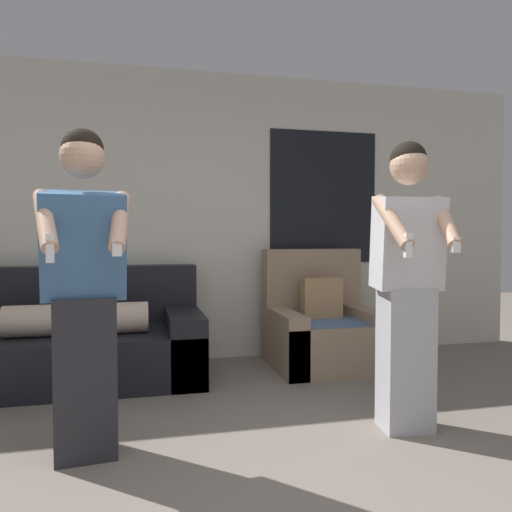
% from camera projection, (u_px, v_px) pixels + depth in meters
% --- Properties ---
extents(wall_back, '(6.75, 0.07, 2.70)m').
position_uv_depth(wall_back, '(195.00, 216.00, 4.69)').
color(wall_back, beige).
rests_on(wall_back, ground_plane).
extents(couch, '(1.92, 0.98, 0.90)m').
position_uv_depth(couch, '(81.00, 343.00, 4.00)').
color(couch, black).
rests_on(couch, ground_plane).
extents(armchair, '(0.92, 0.87, 1.04)m').
position_uv_depth(armchair, '(321.00, 329.00, 4.49)').
color(armchair, '#937A60').
rests_on(armchair, ground_plane).
extents(person_left, '(0.48, 0.52, 1.71)m').
position_uv_depth(person_left, '(84.00, 292.00, 2.58)').
color(person_left, '#28282D').
rests_on(person_left, ground_plane).
extents(person_right, '(0.45, 0.50, 1.72)m').
position_uv_depth(person_right, '(407.00, 282.00, 2.96)').
color(person_right, '#B2B2B7').
rests_on(person_right, ground_plane).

